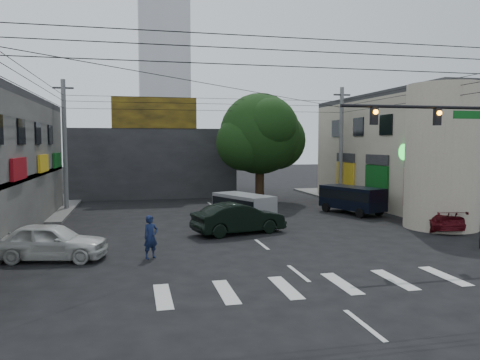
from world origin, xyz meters
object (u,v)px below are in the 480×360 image
object	(u,v)px
utility_pole_far_right	(341,145)
maroon_sedan	(434,217)
utility_pole_far_left	(65,145)
traffic_officer	(151,237)
silver_minivan	(244,209)
traffic_gantry	(453,142)
navy_van	(352,200)
dark_sedan	(239,218)
street_tree	(260,134)
white_compact	(51,241)

from	to	relation	value
utility_pole_far_right	maroon_sedan	distance (m)	12.76
utility_pole_far_left	traffic_officer	distance (m)	16.79
silver_minivan	traffic_officer	bearing A→B (deg)	117.39
traffic_gantry	navy_van	world-z (taller)	traffic_gantry
dark_sedan	traffic_officer	bearing A→B (deg)	118.27
street_tree	silver_minivan	world-z (taller)	street_tree
utility_pole_far_right	silver_minivan	bearing A→B (deg)	-140.34
utility_pole_far_right	navy_van	bearing A→B (deg)	-108.18
dark_sedan	white_compact	size ratio (longest dim) A/B	1.08
maroon_sedan	traffic_officer	xyz separation A→B (m)	(-15.68, -3.36, 0.26)
dark_sedan	silver_minivan	xyz separation A→B (m)	(0.92, 2.80, 0.07)
silver_minivan	traffic_officer	world-z (taller)	traffic_officer
utility_pole_far_right	silver_minivan	xyz separation A→B (m)	(-10.03, -8.32, -3.72)
traffic_gantry	navy_van	bearing A→B (deg)	86.50
street_tree	silver_minivan	distance (m)	10.97
utility_pole_far_right	dark_sedan	size ratio (longest dim) A/B	1.78
traffic_gantry	silver_minivan	size ratio (longest dim) A/B	1.63
utility_pole_far_left	traffic_officer	world-z (taller)	utility_pole_far_left
maroon_sedan	silver_minivan	xyz separation A→B (m)	(-10.03, 3.81, 0.23)
maroon_sedan	navy_van	size ratio (longest dim) A/B	0.95
utility_pole_far_left	maroon_sedan	size ratio (longest dim) A/B	1.97
white_compact	maroon_sedan	bearing A→B (deg)	-70.17
dark_sedan	white_compact	distance (m)	9.48
maroon_sedan	traffic_officer	bearing A→B (deg)	22.05
utility_pole_far_left	maroon_sedan	bearing A→B (deg)	-30.00
white_compact	maroon_sedan	xyz separation A→B (m)	(19.67, 2.74, -0.13)
silver_minivan	navy_van	xyz separation A→B (m)	(8.02, 2.20, 0.04)
street_tree	traffic_gantry	distance (m)	18.42
traffic_officer	utility_pole_far_right	bearing A→B (deg)	14.84
maroon_sedan	street_tree	bearing A→B (deg)	-53.71
utility_pole_far_left	maroon_sedan	xyz separation A→B (m)	(21.00, -12.13, -3.96)
maroon_sedan	silver_minivan	bearing A→B (deg)	-10.84
utility_pole_far_left	utility_pole_far_right	world-z (taller)	same
utility_pole_far_left	silver_minivan	size ratio (longest dim) A/B	2.09
street_tree	dark_sedan	world-z (taller)	street_tree
utility_pole_far_right	silver_minivan	distance (m)	13.55
street_tree	traffic_officer	distance (m)	19.42
traffic_officer	utility_pole_far_left	bearing A→B (deg)	79.15
silver_minivan	traffic_officer	xyz separation A→B (m)	(-5.65, -7.17, 0.02)
street_tree	navy_van	world-z (taller)	street_tree
navy_van	utility_pole_far_left	bearing A→B (deg)	52.38
dark_sedan	navy_van	distance (m)	10.25
white_compact	traffic_gantry	bearing A→B (deg)	-85.28
utility_pole_far_right	silver_minivan	world-z (taller)	utility_pole_far_right
white_compact	utility_pole_far_right	bearing A→B (deg)	-41.02
street_tree	utility_pole_far_left	xyz separation A→B (m)	(-14.50, -1.00, -0.87)
silver_minivan	navy_van	distance (m)	8.32
navy_van	street_tree	bearing A→B (deg)	12.48
street_tree	dark_sedan	bearing A→B (deg)	-110.16
utility_pole_far_right	navy_van	size ratio (longest dim) A/B	1.87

